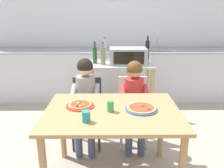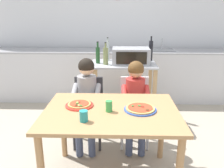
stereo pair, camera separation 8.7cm
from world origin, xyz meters
TOP-DOWN VIEW (x-y plane):
  - ground_plane at (0.00, 1.04)m, footprint 10.77×10.77m
  - back_wall_tiled at (0.00, 2.67)m, footprint 5.38×0.14m
  - kitchen_counter at (0.00, 2.26)m, footprint 4.85×0.60m
  - kitchen_island_cart at (0.13, 1.33)m, footprint 0.92×0.56m
  - toaster_oven at (0.23, 1.32)m, footprint 0.51×0.35m
  - bottle_tall_green_wine at (-0.10, 1.56)m, footprint 0.05×0.05m
  - bottle_brown_beer at (-0.12, 1.26)m, footprint 0.07×0.07m
  - bottle_squat_spirits at (-0.23, 1.34)m, footprint 0.06×0.06m
  - bottle_slim_sauce at (0.54, 1.54)m, footprint 0.06×0.06m
  - dining_table at (0.00, 0.00)m, footprint 1.20×0.88m
  - dining_chair_left at (-0.30, 0.69)m, footprint 0.36×0.36m
  - dining_chair_right at (0.26, 0.72)m, footprint 0.36×0.36m
  - child_in_grey_shirt at (-0.30, 0.57)m, footprint 0.32×0.42m
  - child_in_red_shirt at (0.26, 0.60)m, footprint 0.32×0.42m
  - pizza_plate_red_rimmed at (-0.30, 0.09)m, footprint 0.26×0.26m
  - pizza_plate_blue_rimmed at (0.26, 0.01)m, footprint 0.29×0.29m
  - drinking_cup_teal at (-0.21, -0.23)m, footprint 0.07×0.07m
  - drinking_cup_green at (-0.02, -0.03)m, footprint 0.06×0.06m

SIDE VIEW (x-z plane):
  - ground_plane at x=0.00m, z-range 0.00..0.00m
  - kitchen_counter at x=0.00m, z-range -0.10..1.01m
  - dining_chair_left at x=-0.30m, z-range 0.07..0.89m
  - dining_chair_right at x=0.26m, z-range 0.07..0.89m
  - kitchen_island_cart at x=0.13m, z-range 0.14..1.01m
  - dining_table at x=0.00m, z-range 0.26..1.00m
  - child_in_red_shirt at x=0.26m, z-range 0.15..1.17m
  - child_in_grey_shirt at x=-0.30m, z-range 0.15..1.21m
  - pizza_plate_red_rimmed at x=-0.30m, z-range 0.73..0.77m
  - pizza_plate_blue_rimmed at x=0.26m, z-range 0.73..0.77m
  - drinking_cup_teal at x=-0.21m, z-range 0.74..0.83m
  - drinking_cup_green at x=-0.02m, z-range 0.74..0.84m
  - toaster_oven at x=0.23m, z-range 0.87..1.09m
  - bottle_brown_beer at x=-0.12m, z-range 0.84..1.15m
  - bottle_squat_spirits at x=-0.23m, z-range 0.84..1.15m
  - bottle_tall_green_wine at x=-0.10m, z-range 0.85..1.19m
  - bottle_slim_sauce at x=0.54m, z-range 0.84..1.20m
  - back_wall_tiled at x=0.00m, z-range 0.00..2.70m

